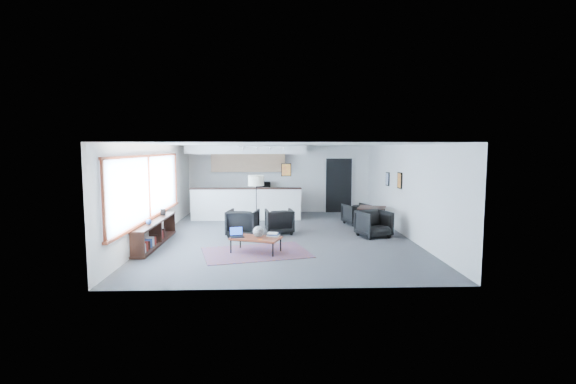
{
  "coord_description": "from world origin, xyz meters",
  "views": [
    {
      "loc": [
        -0.25,
        -11.7,
        2.49
      ],
      "look_at": [
        0.18,
        0.4,
        1.22
      ],
      "focal_mm": 26.0,
      "sensor_mm": 36.0,
      "label": 1
    }
  ],
  "objects_px": {
    "coffee_table": "(256,238)",
    "floor_lamp": "(256,183)",
    "laptop": "(237,234)",
    "microwave": "(263,185)",
    "dining_chair_near": "(374,225)",
    "armchair_right": "(279,220)",
    "armchair_left": "(243,222)",
    "ceramic_pot": "(259,232)",
    "book_stack": "(273,235)",
    "dining_chair_far": "(356,215)",
    "dining_table": "(372,209)"
  },
  "relations": [
    {
      "from": "coffee_table",
      "to": "dining_chair_far",
      "type": "height_order",
      "value": "dining_chair_far"
    },
    {
      "from": "laptop",
      "to": "microwave",
      "type": "bearing_deg",
      "value": 71.43
    },
    {
      "from": "ceramic_pot",
      "to": "armchair_left",
      "type": "distance_m",
      "value": 1.96
    },
    {
      "from": "armchair_right",
      "to": "dining_chair_near",
      "type": "height_order",
      "value": "armchair_right"
    },
    {
      "from": "book_stack",
      "to": "dining_table",
      "type": "xyz_separation_m",
      "value": [
        3.07,
        2.81,
        0.2
      ]
    },
    {
      "from": "armchair_left",
      "to": "dining_table",
      "type": "height_order",
      "value": "armchair_left"
    },
    {
      "from": "book_stack",
      "to": "coffee_table",
      "type": "bearing_deg",
      "value": -167.7
    },
    {
      "from": "armchair_left",
      "to": "microwave",
      "type": "distance_m",
      "value": 4.23
    },
    {
      "from": "book_stack",
      "to": "dining_chair_near",
      "type": "bearing_deg",
      "value": 29.18
    },
    {
      "from": "armchair_right",
      "to": "dining_chair_far",
      "type": "distance_m",
      "value": 2.89
    },
    {
      "from": "armchair_left",
      "to": "dining_chair_near",
      "type": "distance_m",
      "value": 3.7
    },
    {
      "from": "coffee_table",
      "to": "dining_chair_far",
      "type": "distance_m",
      "value": 4.81
    },
    {
      "from": "laptop",
      "to": "dining_chair_far",
      "type": "bearing_deg",
      "value": 30.88
    },
    {
      "from": "microwave",
      "to": "book_stack",
      "type": "bearing_deg",
      "value": -92.09
    },
    {
      "from": "book_stack",
      "to": "floor_lamp",
      "type": "height_order",
      "value": "floor_lamp"
    },
    {
      "from": "floor_lamp",
      "to": "dining_chair_far",
      "type": "relative_size",
      "value": 2.59
    },
    {
      "from": "armchair_left",
      "to": "floor_lamp",
      "type": "bearing_deg",
      "value": -99.63
    },
    {
      "from": "microwave",
      "to": "dining_chair_far",
      "type": "bearing_deg",
      "value": -43.37
    },
    {
      "from": "coffee_table",
      "to": "microwave",
      "type": "relative_size",
      "value": 2.46
    },
    {
      "from": "dining_chair_far",
      "to": "microwave",
      "type": "relative_size",
      "value": 1.22
    },
    {
      "from": "floor_lamp",
      "to": "dining_table",
      "type": "xyz_separation_m",
      "value": [
        3.58,
        -0.01,
        -0.83
      ]
    },
    {
      "from": "floor_lamp",
      "to": "laptop",
      "type": "bearing_deg",
      "value": -97.4
    },
    {
      "from": "coffee_table",
      "to": "ceramic_pot",
      "type": "xyz_separation_m",
      "value": [
        0.06,
        0.01,
        0.16
      ]
    },
    {
      "from": "coffee_table",
      "to": "armchair_left",
      "type": "xyz_separation_m",
      "value": [
        -0.45,
        1.9,
        0.08
      ]
    },
    {
      "from": "ceramic_pot",
      "to": "microwave",
      "type": "distance_m",
      "value": 6.07
    },
    {
      "from": "ceramic_pot",
      "to": "microwave",
      "type": "xyz_separation_m",
      "value": [
        -0.03,
        6.04,
        0.6
      ]
    },
    {
      "from": "book_stack",
      "to": "armchair_left",
      "type": "xyz_separation_m",
      "value": [
        -0.86,
        1.81,
        0.01
      ]
    },
    {
      "from": "armchair_left",
      "to": "armchair_right",
      "type": "height_order",
      "value": "armchair_left"
    },
    {
      "from": "coffee_table",
      "to": "book_stack",
      "type": "relative_size",
      "value": 3.84
    },
    {
      "from": "laptop",
      "to": "microwave",
      "type": "relative_size",
      "value": 0.72
    },
    {
      "from": "microwave",
      "to": "ceramic_pot",
      "type": "bearing_deg",
      "value": -95.43
    },
    {
      "from": "coffee_table",
      "to": "ceramic_pot",
      "type": "relative_size",
      "value": 4.8
    },
    {
      "from": "floor_lamp",
      "to": "microwave",
      "type": "xyz_separation_m",
      "value": [
        0.14,
        3.14,
        -0.34
      ]
    },
    {
      "from": "dining_chair_far",
      "to": "microwave",
      "type": "distance_m",
      "value": 4.0
    },
    {
      "from": "floor_lamp",
      "to": "dining_table",
      "type": "bearing_deg",
      "value": -0.09
    },
    {
      "from": "armchair_left",
      "to": "floor_lamp",
      "type": "height_order",
      "value": "floor_lamp"
    },
    {
      "from": "dining_chair_near",
      "to": "microwave",
      "type": "xyz_separation_m",
      "value": [
        -3.21,
        4.37,
        0.76
      ]
    },
    {
      "from": "coffee_table",
      "to": "floor_lamp",
      "type": "bearing_deg",
      "value": 112.37
    },
    {
      "from": "floor_lamp",
      "to": "dining_table",
      "type": "distance_m",
      "value": 3.67
    },
    {
      "from": "laptop",
      "to": "microwave",
      "type": "xyz_separation_m",
      "value": [
        0.5,
        5.96,
        0.66
      ]
    },
    {
      "from": "dining_table",
      "to": "microwave",
      "type": "bearing_deg",
      "value": 137.58
    },
    {
      "from": "dining_table",
      "to": "microwave",
      "type": "xyz_separation_m",
      "value": [
        -3.44,
        3.14,
        0.49
      ]
    },
    {
      "from": "armchair_right",
      "to": "dining_table",
      "type": "distance_m",
      "value": 2.95
    },
    {
      "from": "ceramic_pot",
      "to": "armchair_left",
      "type": "xyz_separation_m",
      "value": [
        -0.51,
        1.89,
        -0.09
      ]
    },
    {
      "from": "coffee_table",
      "to": "floor_lamp",
      "type": "xyz_separation_m",
      "value": [
        -0.1,
        2.91,
        1.1
      ]
    },
    {
      "from": "dining_chair_near",
      "to": "floor_lamp",
      "type": "bearing_deg",
      "value": 139.55
    },
    {
      "from": "dining_chair_far",
      "to": "dining_chair_near",
      "type": "bearing_deg",
      "value": 73.7
    },
    {
      "from": "ceramic_pot",
      "to": "floor_lamp",
      "type": "relative_size",
      "value": 0.16
    },
    {
      "from": "armchair_left",
      "to": "dining_chair_far",
      "type": "height_order",
      "value": "armchair_left"
    },
    {
      "from": "coffee_table",
      "to": "armchair_left",
      "type": "height_order",
      "value": "armchair_left"
    }
  ]
}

